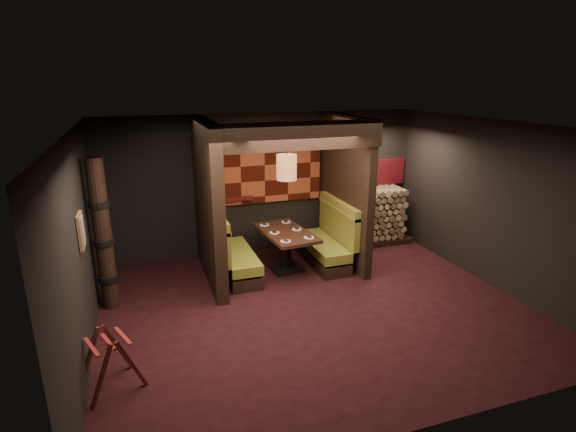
# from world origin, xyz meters

# --- Properties ---
(floor) EXTENTS (6.50, 5.50, 0.02)m
(floor) POSITION_xyz_m (0.00, 0.00, -0.01)
(floor) COLOR black
(floor) RESTS_ON ground
(ceiling) EXTENTS (6.50, 5.50, 0.02)m
(ceiling) POSITION_xyz_m (0.00, 0.00, 2.86)
(ceiling) COLOR black
(ceiling) RESTS_ON ground
(wall_back) EXTENTS (6.50, 0.02, 2.85)m
(wall_back) POSITION_xyz_m (0.00, 2.76, 1.43)
(wall_back) COLOR black
(wall_back) RESTS_ON ground
(wall_front) EXTENTS (6.50, 0.02, 2.85)m
(wall_front) POSITION_xyz_m (0.00, -2.76, 1.43)
(wall_front) COLOR black
(wall_front) RESTS_ON ground
(wall_left) EXTENTS (0.02, 5.50, 2.85)m
(wall_left) POSITION_xyz_m (-3.26, 0.00, 1.43)
(wall_left) COLOR black
(wall_left) RESTS_ON ground
(wall_right) EXTENTS (0.02, 5.50, 2.85)m
(wall_right) POSITION_xyz_m (3.26, 0.00, 1.43)
(wall_right) COLOR black
(wall_right) RESTS_ON ground
(partition_left) EXTENTS (0.20, 2.20, 2.85)m
(partition_left) POSITION_xyz_m (-1.35, 1.65, 1.43)
(partition_left) COLOR black
(partition_left) RESTS_ON floor
(partition_right) EXTENTS (0.15, 2.10, 2.85)m
(partition_right) POSITION_xyz_m (1.30, 1.70, 1.43)
(partition_right) COLOR black
(partition_right) RESTS_ON floor
(header_beam) EXTENTS (2.85, 0.18, 0.44)m
(header_beam) POSITION_xyz_m (-0.02, 0.70, 2.63)
(header_beam) COLOR black
(header_beam) RESTS_ON partition_left
(tapa_back_panel) EXTENTS (2.40, 0.06, 1.55)m
(tapa_back_panel) POSITION_xyz_m (-0.02, 2.71, 1.82)
(tapa_back_panel) COLOR #AC4928
(tapa_back_panel) RESTS_ON wall_back
(tapa_side_panel) EXTENTS (0.04, 1.85, 1.45)m
(tapa_side_panel) POSITION_xyz_m (-1.23, 1.82, 1.85)
(tapa_side_panel) COLOR #AC4928
(tapa_side_panel) RESTS_ON partition_left
(lacquer_shelf) EXTENTS (0.60, 0.12, 0.07)m
(lacquer_shelf) POSITION_xyz_m (-0.60, 2.65, 1.18)
(lacquer_shelf) COLOR #541612
(lacquer_shelf) RESTS_ON wall_back
(booth_bench_left) EXTENTS (0.68, 1.60, 1.14)m
(booth_bench_left) POSITION_xyz_m (-0.96, 1.65, 0.40)
(booth_bench_left) COLOR black
(booth_bench_left) RESTS_ON floor
(booth_bench_right) EXTENTS (0.68, 1.60, 1.14)m
(booth_bench_right) POSITION_xyz_m (0.93, 1.65, 0.40)
(booth_bench_right) COLOR black
(booth_bench_right) RESTS_ON floor
(dining_table) EXTENTS (0.93, 1.53, 0.77)m
(dining_table) POSITION_xyz_m (0.05, 1.57, 0.53)
(dining_table) COLOR black
(dining_table) RESTS_ON floor
(place_settings) EXTENTS (0.74, 1.22, 0.03)m
(place_settings) POSITION_xyz_m (0.05, 1.57, 0.78)
(place_settings) COLOR white
(place_settings) RESTS_ON dining_table
(pendant_lamp) EXTENTS (0.36, 0.36, 1.09)m
(pendant_lamp) POSITION_xyz_m (0.05, 1.52, 1.98)
(pendant_lamp) COLOR brown
(pendant_lamp) RESTS_ON ceiling
(framed_picture) EXTENTS (0.05, 0.36, 0.46)m
(framed_picture) POSITION_xyz_m (-3.22, 0.10, 1.62)
(framed_picture) COLOR #9A7046
(framed_picture) RESTS_ON wall_left
(luggage_rack) EXTENTS (0.82, 0.70, 0.75)m
(luggage_rack) POSITION_xyz_m (-2.97, -1.00, 0.38)
(luggage_rack) COLOR #4E1E16
(luggage_rack) RESTS_ON floor
(totem_column) EXTENTS (0.31, 0.31, 2.40)m
(totem_column) POSITION_xyz_m (-3.05, 1.10, 1.19)
(totem_column) COLOR black
(totem_column) RESTS_ON floor
(firewood_stack) EXTENTS (1.73, 0.70, 1.22)m
(firewood_stack) POSITION_xyz_m (2.29, 2.35, 0.61)
(firewood_stack) COLOR black
(firewood_stack) RESTS_ON floor
(mosaic_header) EXTENTS (1.83, 0.10, 0.56)m
(mosaic_header) POSITION_xyz_m (2.29, 2.68, 1.50)
(mosaic_header) COLOR maroon
(mosaic_header) RESTS_ON wall_back
(bay_front_post) EXTENTS (0.08, 0.08, 2.85)m
(bay_front_post) POSITION_xyz_m (1.39, 1.96, 1.43)
(bay_front_post) COLOR black
(bay_front_post) RESTS_ON floor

